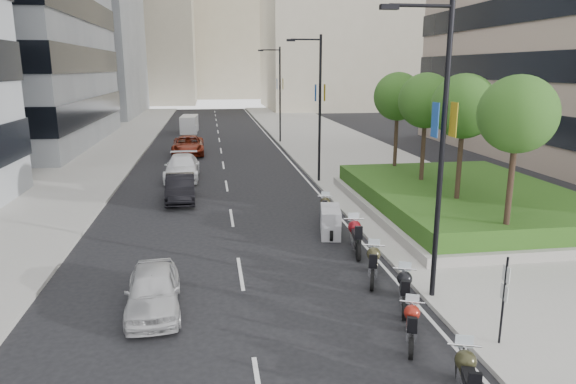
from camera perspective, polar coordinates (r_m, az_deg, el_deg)
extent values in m
plane|color=black|center=(14.97, 1.60, -14.50)|extent=(160.00, 160.00, 0.00)
cube|color=#9E9B93|center=(45.02, 6.13, 4.60)|extent=(10.00, 100.00, 0.15)
cube|color=#9E9B93|center=(44.60, -21.03, 3.69)|extent=(8.00, 100.00, 0.15)
cube|color=silver|center=(43.99, -0.59, 4.38)|extent=(0.12, 100.00, 0.01)
cube|color=silver|center=(43.57, -7.39, 4.18)|extent=(0.12, 100.00, 0.01)
cube|color=gray|center=(86.13, -24.37, 17.74)|extent=(22.00, 26.00, 30.00)
cube|color=#B7AD93|center=(96.76, 6.39, 20.01)|extent=(28.00, 24.00, 36.00)
cube|color=#B7AD93|center=(114.50, -17.33, 17.99)|extent=(26.00, 24.00, 34.00)
cube|color=#B7AD93|center=(133.60, -7.11, 18.63)|extent=(30.00, 24.00, 38.00)
cube|color=#9A9690|center=(26.96, 19.03, -1.55)|extent=(10.00, 14.00, 0.40)
cube|color=#204D16|center=(26.82, 19.13, -0.32)|extent=(9.40, 13.40, 0.80)
cylinder|color=#332319|center=(20.67, 23.39, -0.11)|extent=(0.22, 0.22, 4.00)
sphere|color=#194B17|center=(20.24, 24.16, 7.89)|extent=(2.80, 2.80, 2.80)
cylinder|color=#332319|center=(24.07, 18.43, 2.12)|extent=(0.22, 0.22, 4.00)
sphere|color=#194B17|center=(23.70, 18.96, 9.00)|extent=(2.80, 2.80, 2.80)
cylinder|color=#332319|center=(27.63, 14.72, 3.78)|extent=(0.22, 0.22, 4.00)
sphere|color=#194B17|center=(27.31, 15.08, 9.78)|extent=(2.80, 2.80, 2.80)
cylinder|color=#332319|center=(31.29, 11.85, 5.04)|extent=(0.22, 0.22, 4.00)
sphere|color=#194B17|center=(31.01, 12.11, 10.34)|extent=(2.80, 2.80, 2.80)
cylinder|color=black|center=(15.71, 16.69, 3.69)|extent=(0.16, 0.16, 9.00)
cylinder|color=black|center=(15.23, 14.58, 19.41)|extent=(1.80, 0.10, 0.10)
cube|color=black|center=(14.91, 11.18, 19.52)|extent=(0.50, 0.22, 0.14)
cube|color=gold|center=(15.70, 17.90, 7.65)|extent=(0.02, 0.45, 1.00)
cube|color=#1B4A97|center=(15.46, 16.02, 7.70)|extent=(0.02, 0.45, 1.00)
cylinder|color=black|center=(31.81, 3.56, 8.97)|extent=(0.16, 0.16, 9.00)
cylinder|color=black|center=(31.57, 2.00, 16.58)|extent=(1.80, 0.10, 0.10)
cube|color=black|center=(31.41, 0.32, 16.52)|extent=(0.50, 0.22, 0.14)
cube|color=gold|center=(31.80, 4.09, 10.95)|extent=(0.02, 0.45, 1.00)
cube|color=#1B4A97|center=(31.68, 3.08, 10.95)|extent=(0.02, 0.45, 1.00)
cylinder|color=black|center=(49.51, -0.89, 10.64)|extent=(0.16, 0.16, 9.00)
cylinder|color=black|center=(49.36, -1.99, 15.50)|extent=(1.80, 0.10, 0.10)
cube|color=black|center=(49.26, -3.06, 15.44)|extent=(0.50, 0.22, 0.14)
cube|color=gold|center=(49.50, -0.57, 11.92)|extent=(0.02, 0.45, 1.00)
cube|color=#1B4A97|center=(49.43, -1.23, 11.91)|extent=(0.02, 0.45, 1.00)
cylinder|color=black|center=(14.35, 22.79, -11.36)|extent=(0.06, 0.06, 2.50)
cube|color=silver|center=(14.05, 23.09, -8.39)|extent=(0.02, 0.32, 0.42)
cube|color=silver|center=(14.24, 22.90, -10.26)|extent=(0.02, 0.32, 0.42)
cylinder|color=black|center=(13.09, 18.56, -18.19)|extent=(0.30, 0.62, 0.61)
sphere|color=#2A2917|center=(12.38, 19.14, -17.28)|extent=(0.47, 0.47, 0.47)
cube|color=black|center=(11.89, 19.63, -19.04)|extent=(0.49, 0.79, 0.16)
cylinder|color=silver|center=(12.50, 19.01, -15.80)|extent=(0.71, 0.27, 0.05)
cylinder|color=black|center=(13.65, 13.51, -16.54)|extent=(0.30, 0.55, 0.55)
cylinder|color=black|center=(14.91, 13.50, -13.81)|extent=(0.30, 0.55, 0.55)
cube|color=silver|center=(14.17, 13.54, -14.66)|extent=(0.53, 0.81, 0.38)
sphere|color=maroon|center=(14.28, 13.61, -12.91)|extent=(0.43, 0.43, 0.43)
cube|color=black|center=(13.80, 13.61, -14.14)|extent=(0.48, 0.72, 0.14)
cylinder|color=silver|center=(14.41, 13.65, -11.78)|extent=(0.63, 0.29, 0.04)
cylinder|color=black|center=(15.44, 12.80, -12.68)|extent=(0.31, 0.60, 0.60)
cylinder|color=black|center=(16.85, 12.70, -10.37)|extent=(0.31, 0.60, 0.60)
cube|color=silver|center=(16.03, 12.78, -11.02)|extent=(0.55, 0.87, 0.41)
sphere|color=black|center=(16.18, 12.83, -9.37)|extent=(0.46, 0.46, 0.46)
cube|color=black|center=(15.64, 12.86, -10.42)|extent=(0.50, 0.77, 0.15)
cylinder|color=silver|center=(16.34, 12.85, -8.33)|extent=(0.69, 0.29, 0.05)
cylinder|color=black|center=(17.13, 9.34, -9.77)|extent=(0.32, 0.62, 0.62)
cylinder|color=black|center=(18.61, 9.46, -7.84)|extent=(0.32, 0.62, 0.62)
cube|color=silver|center=(17.75, 9.42, -8.31)|extent=(0.56, 0.90, 0.42)
sphere|color=#33301C|center=(17.93, 9.49, -6.80)|extent=(0.48, 0.48, 0.48)
cube|color=black|center=(17.36, 9.44, -7.70)|extent=(0.51, 0.80, 0.16)
cylinder|color=silver|center=(18.11, 9.54, -5.86)|extent=(0.71, 0.29, 0.05)
cylinder|color=black|center=(19.54, 7.82, -6.61)|extent=(0.23, 0.69, 0.68)
cylinder|color=black|center=(21.19, 7.15, -4.97)|extent=(0.23, 0.69, 0.68)
cube|color=silver|center=(20.25, 7.51, -5.31)|extent=(0.46, 0.97, 0.46)
sphere|color=maroon|center=(20.46, 7.41, -3.87)|extent=(0.53, 0.53, 0.53)
cube|color=black|center=(19.83, 7.67, -4.65)|extent=(0.42, 0.86, 0.18)
cylinder|color=silver|center=(20.67, 7.32, -2.98)|extent=(0.81, 0.17, 0.06)
cylinder|color=black|center=(21.55, 4.81, -4.71)|extent=(0.23, 0.61, 0.60)
cylinder|color=black|center=(23.01, 4.65, -3.51)|extent=(0.23, 0.61, 0.60)
cube|color=gray|center=(22.18, 4.74, -3.29)|extent=(1.18, 2.13, 1.20)
cylinder|color=black|center=(23.53, 4.07, -3.08)|extent=(0.27, 0.63, 0.62)
cylinder|color=black|center=(25.06, 4.18, -2.04)|extent=(0.27, 0.63, 0.62)
cube|color=silver|center=(24.20, 4.13, -2.19)|extent=(0.50, 0.90, 0.42)
sphere|color=black|center=(24.42, 4.17, -1.13)|extent=(0.48, 0.48, 0.48)
cube|color=black|center=(23.83, 4.13, -1.65)|extent=(0.45, 0.79, 0.16)
cylinder|color=silver|center=(24.63, 4.19, -0.47)|extent=(0.73, 0.23, 0.05)
imported|color=#B3B3B5|center=(15.96, -14.75, -10.48)|extent=(1.80, 3.95, 1.32)
imported|color=black|center=(28.41, -11.87, 0.43)|extent=(1.69, 4.43, 1.44)
imported|color=white|center=(34.09, -11.68, 2.69)|extent=(2.20, 5.32, 1.54)
imported|color=maroon|center=(43.82, -11.04, 5.11)|extent=(2.65, 5.62, 1.55)
cube|color=white|center=(59.22, -10.91, 7.42)|extent=(1.95, 4.54, 1.87)
cube|color=white|center=(57.59, -10.95, 6.81)|extent=(1.75, 1.17, 0.98)
cylinder|color=black|center=(57.73, -11.65, 6.61)|extent=(0.22, 0.62, 0.62)
cylinder|color=black|center=(57.67, -10.22, 6.67)|extent=(0.22, 0.62, 0.62)
cylinder|color=black|center=(60.73, -11.51, 6.95)|extent=(0.22, 0.62, 0.62)
cylinder|color=black|center=(60.68, -10.16, 7.01)|extent=(0.22, 0.62, 0.62)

